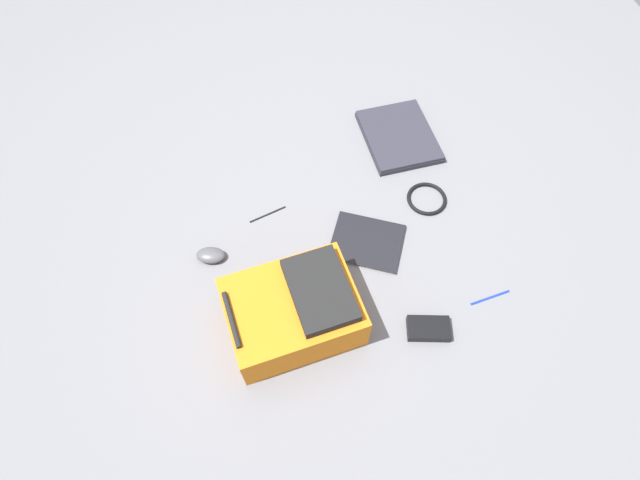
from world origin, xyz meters
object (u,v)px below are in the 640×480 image
(power_brick, at_px, (428,329))
(pen_black, at_px, (268,214))
(computer_mouse, at_px, (211,255))
(book_blue, at_px, (367,242))
(pen_blue, at_px, (490,297))
(laptop, at_px, (399,136))
(backpack, at_px, (295,310))
(cable_coil, at_px, (427,199))

(power_brick, bearing_deg, pen_black, 36.07)
(computer_mouse, xyz_separation_m, power_brick, (-0.43, -0.64, -0.00))
(book_blue, bearing_deg, pen_blue, -132.06)
(book_blue, xyz_separation_m, computer_mouse, (0.07, 0.54, 0.01))
(computer_mouse, bearing_deg, laptop, -48.40)
(backpack, bearing_deg, book_blue, -53.75)
(book_blue, bearing_deg, pen_black, 57.29)
(computer_mouse, relative_size, power_brick, 0.75)
(laptop, bearing_deg, computer_mouse, 114.24)
(laptop, xyz_separation_m, power_brick, (-0.80, 0.17, 0.00))
(laptop, bearing_deg, book_blue, 148.77)
(book_blue, bearing_deg, cable_coil, -65.20)
(cable_coil, distance_m, power_brick, 0.52)
(book_blue, xyz_separation_m, cable_coil, (0.12, -0.27, 0.00))
(laptop, bearing_deg, cable_coil, -178.98)
(backpack, height_order, pen_blue, backpack)
(cable_coil, relative_size, power_brick, 1.11)
(cable_coil, height_order, pen_blue, cable_coil)
(pen_blue, bearing_deg, cable_coil, 8.79)
(power_brick, relative_size, pen_black, 0.94)
(laptop, height_order, power_brick, power_brick)
(book_blue, bearing_deg, power_brick, -165.36)
(computer_mouse, bearing_deg, book_blue, -80.39)
(cable_coil, distance_m, pen_blue, 0.43)
(pen_black, xyz_separation_m, pen_blue, (-0.51, -0.65, 0.00))
(book_blue, height_order, cable_coil, cable_coil)
(laptop, distance_m, cable_coil, 0.31)
(backpack, height_order, laptop, backpack)
(backpack, relative_size, book_blue, 1.35)
(power_brick, bearing_deg, pen_blue, -76.60)
(computer_mouse, xyz_separation_m, pen_black, (0.13, -0.22, -0.01))
(book_blue, relative_size, cable_coil, 2.10)
(computer_mouse, bearing_deg, backpack, -124.93)
(book_blue, bearing_deg, computer_mouse, 82.24)
(backpack, relative_size, computer_mouse, 4.21)
(laptop, xyz_separation_m, cable_coil, (-0.31, -0.01, -0.01))
(book_blue, distance_m, pen_blue, 0.45)
(backpack, xyz_separation_m, pen_blue, (-0.08, -0.65, -0.08))
(backpack, relative_size, pen_blue, 2.93)
(power_brick, distance_m, pen_black, 0.70)
(backpack, bearing_deg, power_brick, -108.46)
(backpack, height_order, computer_mouse, backpack)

